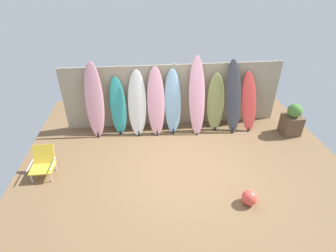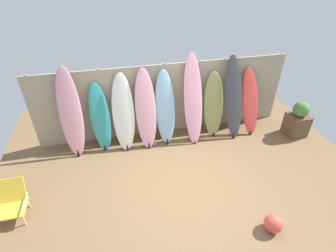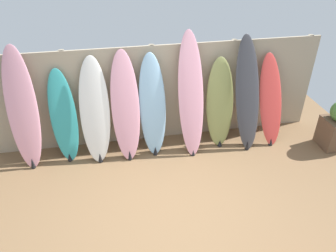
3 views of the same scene
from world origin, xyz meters
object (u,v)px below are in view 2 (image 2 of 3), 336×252
surfboard_teal_1 (100,118)px  surfboard_white_2 (123,113)px  surfboard_olive_6 (214,105)px  beach_chair (11,201)px  surfboard_pink_3 (146,110)px  surfboard_pink_5 (193,100)px  surfboard_red_8 (250,102)px  surfboard_pink_0 (71,114)px  surfboard_charcoal_7 (234,99)px  planter_box (298,120)px  surfboard_skyblue_4 (165,109)px  beach_ball (273,223)px

surfboard_teal_1 → surfboard_white_2: 0.53m
surfboard_teal_1 → surfboard_olive_6: size_ratio=0.98×
surfboard_olive_6 → beach_chair: surfboard_olive_6 is taller
surfboard_pink_3 → surfboard_pink_5: size_ratio=0.88×
surfboard_red_8 → beach_chair: 5.45m
surfboard_pink_0 → surfboard_olive_6: (3.28, -0.02, -0.19)m
surfboard_red_8 → surfboard_olive_6: bearing=176.1°
surfboard_charcoal_7 → surfboard_pink_0: bearing=178.4°
surfboard_red_8 → planter_box: bearing=-23.5°
surfboard_skyblue_4 → planter_box: bearing=-9.3°
surfboard_pink_5 → surfboard_skyblue_4: bearing=175.7°
surfboard_teal_1 → surfboard_pink_5: surfboard_pink_5 is taller
surfboard_olive_6 → surfboard_pink_5: bearing=-173.5°
surfboard_pink_0 → surfboard_charcoal_7: size_ratio=1.02×
surfboard_skyblue_4 → beach_ball: (1.19, -2.89, -0.71)m
surfboard_skyblue_4 → planter_box: (3.25, -0.53, -0.45)m
surfboard_pink_0 → planter_box: surfboard_pink_0 is taller
surfboard_skyblue_4 → surfboard_olive_6: surfboard_skyblue_4 is taller
surfboard_pink_0 → planter_box: 5.38m
surfboard_pink_5 → surfboard_olive_6: 0.60m
surfboard_pink_5 → surfboard_red_8: bearing=0.0°
surfboard_pink_3 → surfboard_skyblue_4: surfboard_pink_3 is taller
surfboard_olive_6 → beach_chair: size_ratio=2.51×
surfboard_pink_0 → surfboard_white_2: size_ratio=1.14×
surfboard_white_2 → surfboard_olive_6: surfboard_white_2 is taller
surfboard_pink_5 → beach_ball: bearing=-79.3°
surfboard_teal_1 → surfboard_skyblue_4: bearing=-2.8°
planter_box → beach_ball: size_ratio=2.95×
surfboard_olive_6 → beach_ball: (-0.01, -2.91, -0.64)m
surfboard_charcoal_7 → surfboard_teal_1: bearing=177.3°
surfboard_olive_6 → surfboard_red_8: (0.93, -0.06, -0.01)m
surfboard_teal_1 → beach_ball: bearing=-48.0°
surfboard_teal_1 → planter_box: surfboard_teal_1 is taller
surfboard_pink_0 → surfboard_skyblue_4: surfboard_pink_0 is taller
surfboard_pink_3 → planter_box: bearing=-7.8°
surfboard_charcoal_7 → planter_box: size_ratio=2.16×
surfboard_pink_5 → surfboard_charcoal_7: size_ratio=1.06×
surfboard_pink_5 → planter_box: size_ratio=2.29×
surfboard_olive_6 → surfboard_skyblue_4: bearing=-179.3°
surfboard_white_2 → beach_chair: surfboard_white_2 is taller
surfboard_olive_6 → beach_ball: surfboard_olive_6 is taller
surfboard_pink_0 → surfboard_teal_1: bearing=3.9°
surfboard_charcoal_7 → beach_ball: surfboard_charcoal_7 is taller
surfboard_pink_0 → surfboard_teal_1: surfboard_pink_0 is taller
surfboard_pink_3 → surfboard_pink_0: bearing=178.0°
surfboard_white_2 → surfboard_pink_3: surfboard_pink_3 is taller
surfboard_teal_1 → beach_chair: size_ratio=2.46×
surfboard_pink_0 → surfboard_teal_1: size_ratio=1.27×
surfboard_pink_0 → surfboard_red_8: (4.21, -0.08, -0.20)m
surfboard_red_8 → surfboard_pink_3: bearing=179.5°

